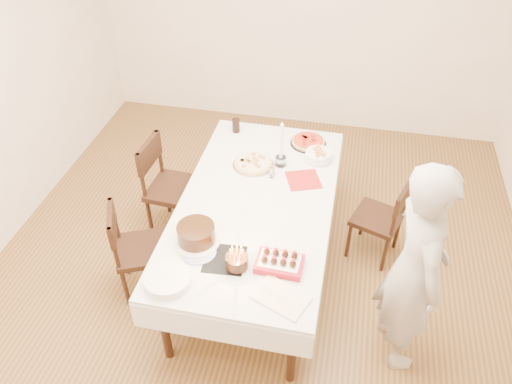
% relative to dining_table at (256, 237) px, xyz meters
% --- Properties ---
extents(floor, '(5.00, 5.00, 0.00)m').
position_rel_dining_table_xyz_m(floor, '(0.01, -0.07, -0.38)').
color(floor, brown).
rests_on(floor, ground).
extents(wall_back, '(4.50, 0.04, 2.70)m').
position_rel_dining_table_xyz_m(wall_back, '(0.01, 2.43, 0.98)').
color(wall_back, '#F4E4CD').
rests_on(wall_back, floor).
extents(dining_table, '(1.27, 2.21, 0.75)m').
position_rel_dining_table_xyz_m(dining_table, '(0.00, 0.00, 0.00)').
color(dining_table, silver).
rests_on(dining_table, floor).
extents(chair_right_savory, '(0.52, 0.52, 0.79)m').
position_rel_dining_table_xyz_m(chair_right_savory, '(0.94, 0.40, 0.02)').
color(chair_right_savory, black).
rests_on(chair_right_savory, floor).
extents(chair_left_savory, '(0.50, 0.50, 0.92)m').
position_rel_dining_table_xyz_m(chair_left_savory, '(-0.79, 0.34, 0.09)').
color(chair_left_savory, black).
rests_on(chair_left_savory, floor).
extents(chair_left_dessert, '(0.57, 0.57, 0.84)m').
position_rel_dining_table_xyz_m(chair_left_dessert, '(-0.81, -0.36, 0.04)').
color(chair_left_dessert, black).
rests_on(chair_left_dessert, floor).
extents(person, '(0.55, 0.69, 1.64)m').
position_rel_dining_table_xyz_m(person, '(1.13, -0.52, 0.44)').
color(person, '#B0ABA6').
rests_on(person, floor).
extents(pizza_white, '(0.41, 0.41, 0.04)m').
position_rel_dining_table_xyz_m(pizza_white, '(-0.12, 0.44, 0.40)').
color(pizza_white, beige).
rests_on(pizza_white, dining_table).
extents(pizza_pepperoni, '(0.37, 0.37, 0.04)m').
position_rel_dining_table_xyz_m(pizza_pepperoni, '(0.28, 0.85, 0.40)').
color(pizza_pepperoni, red).
rests_on(pizza_pepperoni, dining_table).
extents(red_placemat, '(0.33, 0.33, 0.01)m').
position_rel_dining_table_xyz_m(red_placemat, '(0.32, 0.33, 0.38)').
color(red_placemat, '#B21E1E').
rests_on(red_placemat, dining_table).
extents(pasta_bowl, '(0.28, 0.28, 0.07)m').
position_rel_dining_table_xyz_m(pasta_bowl, '(0.40, 0.63, 0.42)').
color(pasta_bowl, white).
rests_on(pasta_bowl, dining_table).
extents(taper_candle, '(0.11, 0.11, 0.42)m').
position_rel_dining_table_xyz_m(taper_candle, '(0.10, 0.49, 0.58)').
color(taper_candle, white).
rests_on(taper_candle, dining_table).
extents(shaker_pair, '(0.10, 0.10, 0.10)m').
position_rel_dining_table_xyz_m(shaker_pair, '(0.06, 0.32, 0.42)').
color(shaker_pair, white).
rests_on(shaker_pair, dining_table).
extents(cola_glass, '(0.08, 0.08, 0.13)m').
position_rel_dining_table_xyz_m(cola_glass, '(-0.38, 0.91, 0.44)').
color(cola_glass, black).
rests_on(cola_glass, dining_table).
extents(layer_cake, '(0.37, 0.37, 0.13)m').
position_rel_dining_table_xyz_m(layer_cake, '(-0.31, -0.49, 0.44)').
color(layer_cake, black).
rests_on(layer_cake, dining_table).
extents(cake_board, '(0.29, 0.29, 0.01)m').
position_rel_dining_table_xyz_m(cake_board, '(-0.08, -0.62, 0.38)').
color(cake_board, black).
rests_on(cake_board, dining_table).
extents(birthday_cake, '(0.20, 0.20, 0.15)m').
position_rel_dining_table_xyz_m(birthday_cake, '(0.01, -0.66, 0.46)').
color(birthday_cake, '#361F0E').
rests_on(birthday_cake, dining_table).
extents(strawberry_box, '(0.31, 0.21, 0.08)m').
position_rel_dining_table_xyz_m(strawberry_box, '(0.28, -0.61, 0.41)').
color(strawberry_box, maroon).
rests_on(strawberry_box, dining_table).
extents(box_lid, '(0.39, 0.33, 0.03)m').
position_rel_dining_table_xyz_m(box_lid, '(0.34, -0.85, 0.38)').
color(box_lid, beige).
rests_on(box_lid, dining_table).
extents(plate_stack, '(0.36, 0.36, 0.06)m').
position_rel_dining_table_xyz_m(plate_stack, '(-0.38, -0.88, 0.41)').
color(plate_stack, white).
rests_on(plate_stack, dining_table).
extents(china_plate, '(0.27, 0.27, 0.01)m').
position_rel_dining_table_xyz_m(china_plate, '(-0.27, -0.59, 0.38)').
color(china_plate, white).
rests_on(china_plate, dining_table).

